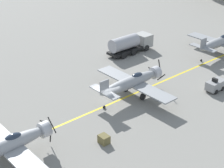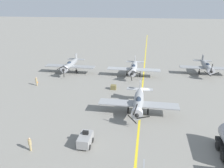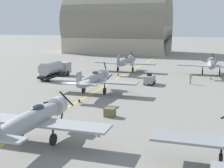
% 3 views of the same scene
% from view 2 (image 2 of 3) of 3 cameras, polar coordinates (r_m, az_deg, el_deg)
% --- Properties ---
extents(ground_plane, '(400.00, 400.00, 0.00)m').
position_cam_2_polar(ground_plane, '(37.77, 7.61, -4.82)').
color(ground_plane, gray).
extents(taxiway_stripe, '(0.30, 160.00, 0.01)m').
position_cam_2_polar(taxiway_stripe, '(37.77, 7.61, -4.82)').
color(taxiway_stripe, yellow).
rests_on(taxiway_stripe, ground).
extents(airplane_near_center, '(12.00, 9.98, 3.65)m').
position_cam_2_polar(airplane_near_center, '(50.22, 5.71, 4.28)').
color(airplane_near_center, '#95989A').
rests_on(airplane_near_center, ground).
extents(airplane_near_left, '(12.00, 9.98, 3.80)m').
position_cam_2_polar(airplane_near_left, '(55.69, 23.44, 4.29)').
color(airplane_near_left, gray).
rests_on(airplane_near_left, ground).
extents(airplane_near_right, '(12.00, 9.98, 3.65)m').
position_cam_2_polar(airplane_near_right, '(53.36, -10.81, 5.00)').
color(airplane_near_right, gray).
rests_on(airplane_near_right, ground).
extents(airplane_mid_center, '(12.00, 9.98, 3.76)m').
position_cam_2_polar(airplane_mid_center, '(33.47, 6.93, -4.48)').
color(airplane_mid_center, gray).
rests_on(airplane_mid_center, ground).
extents(tow_tractor, '(1.57, 2.60, 1.79)m').
position_cam_2_polar(tow_tractor, '(27.04, -7.01, -14.17)').
color(tow_tractor, gray).
rests_on(tow_tractor, ground).
extents(ground_crew_walking, '(0.38, 0.38, 1.74)m').
position_cam_2_polar(ground_crew_walking, '(27.56, -20.64, -14.38)').
color(ground_crew_walking, tan).
rests_on(ground_crew_walking, ground).
extents(ground_crew_inspecting, '(0.39, 0.39, 1.79)m').
position_cam_2_polar(ground_crew_inspecting, '(47.11, -19.14, 0.74)').
color(ground_crew_inspecting, tan).
rests_on(ground_crew_inspecting, ground).
extents(supply_crate_by_tanker, '(1.07, 0.90, 0.89)m').
position_cam_2_polar(supply_crate_by_tanker, '(42.77, 0.38, -0.83)').
color(supply_crate_by_tanker, brown).
rests_on(supply_crate_by_tanker, ground).
extents(traffic_cone, '(0.36, 0.36, 0.55)m').
position_cam_2_polar(traffic_cone, '(48.91, -18.99, 0.61)').
color(traffic_cone, orange).
rests_on(traffic_cone, ground).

